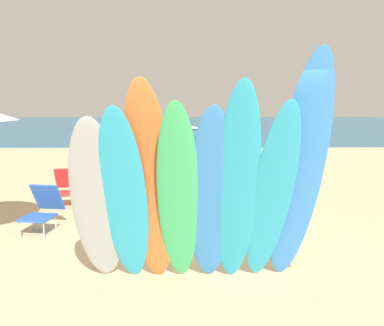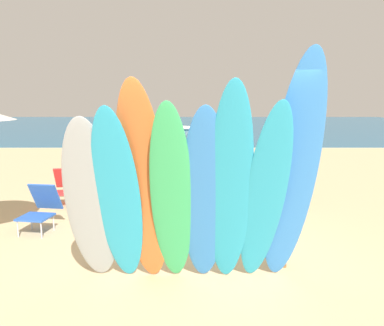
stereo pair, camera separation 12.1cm
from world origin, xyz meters
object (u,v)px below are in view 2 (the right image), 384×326
Objects in this scene: surfboard_teal_1 at (121,203)px; surfboard_teal_5 at (231,194)px; surfboard_orange_2 at (146,191)px; surfboard_green_3 at (174,202)px; beachgoer_midbeach at (227,152)px; beachgoer_near_rack at (279,168)px; distant_boat at (176,128)px; surfboard_rack at (191,228)px; beach_chair_red at (68,185)px; beach_chair_blue at (43,206)px; surfboard_blue_4 at (206,203)px; surfboard_blue_7 at (294,179)px; surfboard_grey_0 at (94,206)px; surfboard_teal_6 at (266,202)px.

surfboard_teal_5 reaches higher than surfboard_teal_1.
surfboard_teal_1 is at bearing -172.72° from surfboard_orange_2.
surfboard_green_3 is 5.19m from beachgoer_midbeach.
surfboard_green_3 is at bearing 32.60° from beachgoer_near_rack.
beachgoer_near_rack is 22.67m from distant_boat.
surfboard_rack is at bearing 41.37° from surfboard_teal_1.
beach_chair_red is at bearing -105.29° from beachgoer_midbeach.
surfboard_teal_1 is at bearing -139.78° from surfboard_rack.
distant_boat is (-0.96, 25.25, -1.05)m from surfboard_orange_2.
distant_boat is (-2.34, 20.22, -0.80)m from beachgoer_midbeach.
surfboard_orange_2 is at bearing -36.43° from beach_chair_blue.
surfboard_blue_4 is at bearing -43.33° from beachgoer_midbeach.
surfboard_teal_1 is at bearing -40.75° from beach_chair_blue.
surfboard_rack is 1.61× the size of beachgoer_near_rack.
surfboard_blue_4 is at bearing -86.31° from distant_boat.
distant_boat is (-1.63, 25.29, -0.92)m from surfboard_blue_4.
surfboard_rack is 1.55m from surfboard_blue_7.
beachgoer_midbeach is (1.38, 5.03, -0.25)m from surfboard_orange_2.
beachgoer_near_rack is at bearing 52.09° from surfboard_rack.
beach_chair_blue is at bearing 120.79° from surfboard_grey_0.
beach_chair_blue is at bearing -92.78° from distant_boat.
surfboard_green_3 is at bearing -66.33° from beach_chair_red.
surfboard_teal_1 is at bearing 177.55° from surfboard_blue_7.
beach_chair_blue reaches higher than beach_chair_red.
surfboard_teal_6 is at bearing -0.68° from surfboard_teal_1.
surfboard_orange_2 is 3.12× the size of beach_chair_red.
surfboard_rack is 3.25× the size of beach_chair_red.
surfboard_blue_7 is 25.41m from distant_boat.
distant_boat is at bearing 93.40° from surfboard_rack.
surfboard_orange_2 reaches higher than surfboard_teal_5.
surfboard_blue_7 is at bearing -6.22° from surfboard_grey_0.
beachgoer_near_rack is (2.18, 2.81, -0.27)m from surfboard_orange_2.
surfboard_orange_2 is 1.09× the size of surfboard_blue_4.
surfboard_blue_4 is at bearing 173.91° from surfboard_teal_6.
beachgoer_near_rack is 2.02× the size of beach_chair_red.
surfboard_teal_6 is (1.33, -0.06, -0.10)m from surfboard_orange_2.
beachgoer_near_rack is (1.68, 2.16, 0.41)m from surfboard_rack.
surfboard_teal_1 is 1.62m from surfboard_teal_6.
surfboard_teal_6 reaches higher than beach_chair_red.
surfboard_teal_5 is 1.57× the size of beachgoer_near_rack.
beach_chair_red is at bearing 133.65° from surfboard_blue_7.
surfboard_teal_1 is (-0.79, -0.66, 0.54)m from surfboard_rack.
surfboard_teal_5 reaches higher than beach_chair_red.
surfboard_teal_5 is 5.16m from beachgoer_midbeach.
surfboard_green_3 is 25.35m from distant_boat.
surfboard_blue_7 is (0.70, 0.10, 0.15)m from surfboard_teal_5.
surfboard_blue_4 is 3.53m from beach_chair_blue.
surfboard_green_3 is (-0.19, -0.70, 0.57)m from surfboard_rack.
surfboard_teal_6 is at bearing -23.61° from beach_chair_blue.
surfboard_teal_1 is 0.97× the size of surfboard_green_3.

